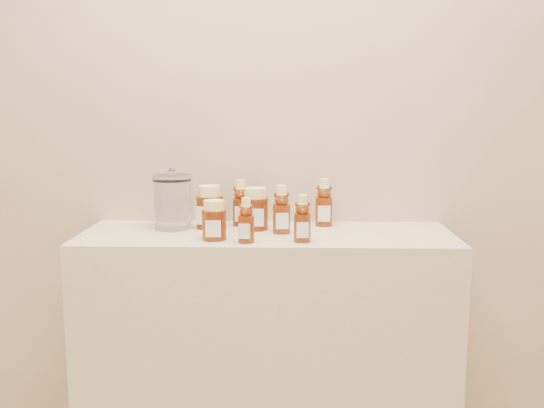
# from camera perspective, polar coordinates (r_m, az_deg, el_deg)

# --- Properties ---
(wall_back) EXTENTS (3.50, 0.02, 2.70)m
(wall_back) POSITION_cam_1_polar(r_m,az_deg,el_deg) (2.11, -0.32, 10.45)
(wall_back) COLOR tan
(wall_back) RESTS_ON ground
(display_table) EXTENTS (1.20, 0.40, 0.90)m
(display_table) POSITION_cam_1_polar(r_m,az_deg,el_deg) (2.09, -0.47, -14.87)
(display_table) COLOR #C8BB93
(display_table) RESTS_ON ground
(bear_bottle_back_left) EXTENTS (0.06, 0.06, 0.18)m
(bear_bottle_back_left) POSITION_cam_1_polar(r_m,az_deg,el_deg) (2.06, -2.95, 0.39)
(bear_bottle_back_left) COLOR #5B1D07
(bear_bottle_back_left) RESTS_ON display_table
(bear_bottle_back_mid) EXTENTS (0.07, 0.07, 0.17)m
(bear_bottle_back_mid) POSITION_cam_1_polar(r_m,az_deg,el_deg) (1.94, 0.90, -0.21)
(bear_bottle_back_mid) COLOR #5B1D07
(bear_bottle_back_mid) RESTS_ON display_table
(bear_bottle_back_right) EXTENTS (0.06, 0.06, 0.18)m
(bear_bottle_back_right) POSITION_cam_1_polar(r_m,az_deg,el_deg) (2.06, 4.91, 0.45)
(bear_bottle_back_right) COLOR #5B1D07
(bear_bottle_back_right) RESTS_ON display_table
(bear_bottle_front_left) EXTENTS (0.06, 0.06, 0.15)m
(bear_bottle_front_left) POSITION_cam_1_polar(r_m,az_deg,el_deg) (1.81, -2.45, -1.26)
(bear_bottle_front_left) COLOR #5B1D07
(bear_bottle_front_left) RESTS_ON display_table
(bear_bottle_front_right) EXTENTS (0.06, 0.06, 0.16)m
(bear_bottle_front_right) POSITION_cam_1_polar(r_m,az_deg,el_deg) (1.82, 2.87, -1.08)
(bear_bottle_front_right) COLOR #5B1D07
(bear_bottle_front_right) RESTS_ON display_table
(honey_jar_left) EXTENTS (0.12, 0.12, 0.14)m
(honey_jar_left) POSITION_cam_1_polar(r_m,az_deg,el_deg) (2.03, -5.89, -0.27)
(honey_jar_left) COLOR #5B1D07
(honey_jar_left) RESTS_ON display_table
(honey_jar_back) EXTENTS (0.10, 0.10, 0.14)m
(honey_jar_back) POSITION_cam_1_polar(r_m,az_deg,el_deg) (2.00, -1.59, -0.44)
(honey_jar_back) COLOR #5B1D07
(honey_jar_back) RESTS_ON display_table
(honey_jar_front) EXTENTS (0.08, 0.08, 0.12)m
(honey_jar_front) POSITION_cam_1_polar(r_m,az_deg,el_deg) (1.86, -5.47, -1.51)
(honey_jar_front) COLOR #5B1D07
(honey_jar_front) RESTS_ON display_table
(glass_canister) EXTENTS (0.15, 0.15, 0.20)m
(glass_canister) POSITION_cam_1_polar(r_m,az_deg,el_deg) (2.03, -9.35, 0.43)
(glass_canister) COLOR white
(glass_canister) RESTS_ON display_table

